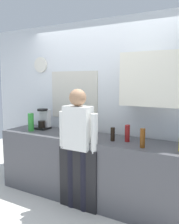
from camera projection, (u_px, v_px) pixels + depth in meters
The scene contains 15 objects.
ground_plane at pixel (78, 208), 3.22m from camera, with size 8.00×8.00×0.00m, color silver.
kitchen_counter at pixel (89, 168), 3.42m from camera, with size 2.81×0.64×0.92m, color #4C4C51.
dishwasher_panel at pixel (77, 179), 3.13m from camera, with size 0.56×0.02×0.83m, color black.
back_wall_assembly at pixel (108, 103), 3.59m from camera, with size 4.41×0.42×2.60m.
coffee_maker at pixel (44, 120), 3.89m from camera, with size 0.20×0.20×0.33m.
bottle_red_vinegar at pixel (127, 133), 3.08m from camera, with size 0.06×0.06×0.22m, color maroon.
bottle_amber_beer at pixel (143, 138), 2.80m from camera, with size 0.06×0.06×0.23m, color brown.
bottle_clear_soda at pixel (31, 122), 3.72m from camera, with size 0.09×0.09×0.28m, color #2D8C33.
bottle_green_wine at pixel (76, 123), 3.57m from camera, with size 0.07×0.07×0.30m, color #195923.
bottle_dark_sauce at pixel (113, 134), 3.11m from camera, with size 0.06×0.06×0.18m, color black.
cup_terracotta_mug at pixel (93, 131), 3.49m from camera, with size 0.08×0.08×0.09m, color #B26647.
cup_yellow_cup at pixel (66, 135), 3.26m from camera, with size 0.07×0.07×0.09m, color yellow.
cup_white_mug at pixel (91, 137), 3.16m from camera, with size 0.08×0.08×0.10m, color white.
potted_plant at pixel (82, 128), 3.28m from camera, with size 0.15×0.15×0.23m.
person_at_sink at pixel (78, 139), 3.10m from camera, with size 0.57×0.22×1.60m.
Camera 1 is at (1.62, -2.55, 1.71)m, focal length 38.30 mm.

